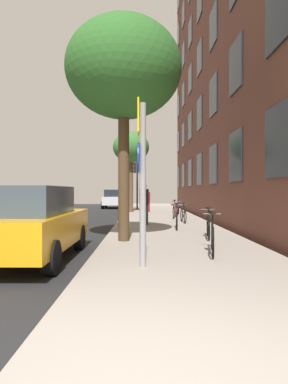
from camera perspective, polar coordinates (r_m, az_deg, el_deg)
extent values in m
plane|color=#332D28|center=(17.62, -8.64, -4.78)|extent=(41.80, 41.80, 0.00)
cube|color=#232326|center=(18.04, -15.28, -4.66)|extent=(7.00, 38.00, 0.01)
cube|color=#9E9389|center=(17.47, 2.83, -4.63)|extent=(4.20, 38.00, 0.12)
cube|color=brown|center=(19.24, 11.61, 26.44)|extent=(0.50, 27.00, 20.07)
cube|color=#1E232D|center=(8.70, 22.23, 8.23)|extent=(0.06, 1.49, 1.79)
cube|color=#1E232D|center=(12.05, 15.63, 5.99)|extent=(0.06, 1.49, 1.79)
cube|color=#1E232D|center=(15.50, 11.95, 4.71)|extent=(0.06, 1.49, 1.79)
cube|color=#1E232D|center=(18.99, 9.63, 3.88)|extent=(0.06, 1.49, 1.79)
cube|color=#1E232D|center=(22.51, 8.04, 3.30)|extent=(0.06, 1.49, 1.79)
cube|color=#1E232D|center=(26.04, 6.87, 2.88)|extent=(0.06, 1.49, 1.79)
cube|color=#1E232D|center=(29.59, 5.99, 2.56)|extent=(0.06, 1.49, 1.79)
cube|color=#1E232D|center=(9.67, 22.26, 27.23)|extent=(0.06, 1.49, 1.79)
cube|color=#1E232D|center=(12.77, 15.64, 20.34)|extent=(0.06, 1.49, 1.79)
cube|color=#1E232D|center=(16.06, 11.96, 16.08)|extent=(0.06, 1.49, 1.79)
cube|color=#1E232D|center=(19.46, 9.64, 13.26)|extent=(0.06, 1.49, 1.79)
cube|color=#1E232D|center=(22.90, 8.04, 11.27)|extent=(0.06, 1.49, 1.79)
cube|color=#1E232D|center=(26.39, 6.88, 9.80)|extent=(0.06, 1.49, 1.79)
cube|color=#1E232D|center=(29.89, 5.99, 8.66)|extent=(0.06, 1.49, 1.79)
cube|color=#1E232D|center=(17.21, 11.97, 26.32)|extent=(0.06, 1.49, 1.79)
cube|color=#1E232D|center=(20.41, 9.64, 21.99)|extent=(0.06, 1.49, 1.79)
cube|color=#1E232D|center=(23.72, 8.04, 18.83)|extent=(0.06, 1.49, 1.79)
cube|color=#1E232D|center=(27.10, 6.88, 16.44)|extent=(0.06, 1.49, 1.79)
cube|color=#1E232D|center=(30.52, 6.00, 14.58)|extent=(0.06, 1.49, 1.79)
cube|color=#1E232D|center=(21.79, 9.65, 29.77)|extent=(0.06, 1.49, 1.79)
cube|color=#1E232D|center=(24.92, 8.05, 25.77)|extent=(0.06, 1.49, 1.79)
cube|color=#1E232D|center=(28.15, 6.88, 22.66)|extent=(0.06, 1.49, 1.79)
cube|color=#1E232D|center=(31.46, 6.00, 20.20)|extent=(0.06, 1.49, 1.79)
cube|color=#1E232D|center=(29.51, 6.89, 28.38)|extent=(0.06, 1.49, 1.79)
cube|color=#1E232D|center=(32.68, 6.00, 25.44)|extent=(0.06, 1.49, 1.79)
cube|color=#1E232D|center=(34.16, 6.00, 30.27)|extent=(0.06, 1.49, 1.79)
cylinder|color=gray|center=(6.08, -0.22, 1.24)|extent=(0.12, 0.12, 3.04)
cube|color=yellow|center=(6.23, -0.97, 12.81)|extent=(0.03, 0.60, 0.60)
cylinder|color=#14339E|center=(6.11, -0.97, 5.93)|extent=(0.03, 0.56, 0.56)
cylinder|color=black|center=(24.92, -1.19, 1.13)|extent=(0.12, 0.12, 3.62)
cube|color=black|center=(24.98, -1.61, 4.25)|extent=(0.20, 0.24, 0.80)
sphere|color=#4B0707|center=(25.00, -1.86, 4.84)|extent=(0.16, 0.16, 0.16)
sphere|color=#523707|center=(24.98, -1.86, 4.25)|extent=(0.16, 0.16, 0.16)
sphere|color=green|center=(24.96, -1.86, 3.65)|extent=(0.16, 0.16, 0.16)
cylinder|color=#4C3823|center=(9.29, -3.55, 3.45)|extent=(0.31, 0.31, 3.87)
ellipsoid|color=#2D6628|center=(9.89, -3.56, 20.59)|extent=(3.28, 3.28, 2.79)
cylinder|color=brown|center=(21.85, -2.27, 1.23)|extent=(0.28, 0.28, 3.60)
ellipsoid|color=#387533|center=(22.04, -2.27, 7.81)|extent=(2.41, 2.41, 2.05)
torus|color=black|center=(8.17, 11.76, -7.37)|extent=(0.17, 0.67, 0.67)
torus|color=black|center=(7.08, 11.91, -8.54)|extent=(0.17, 0.67, 0.67)
cylinder|color=black|center=(7.60, 11.83, -6.54)|extent=(0.23, 0.92, 0.04)
cylinder|color=black|center=(7.34, 11.87, -7.44)|extent=(0.15, 0.56, 0.30)
cylinder|color=black|center=(7.41, 11.86, -4.76)|extent=(0.04, 0.04, 0.28)
cube|color=black|center=(7.40, 11.86, -3.52)|extent=(0.10, 0.24, 0.06)
cylinder|color=#4C4C4C|center=(8.12, 11.76, -3.76)|extent=(0.42, 0.11, 0.03)
torus|color=black|center=(10.54, 11.00, -5.73)|extent=(0.14, 0.64, 0.65)
torus|color=black|center=(9.53, 11.23, -6.36)|extent=(0.14, 0.64, 0.65)
cylinder|color=black|center=(10.02, 11.11, -5.02)|extent=(0.18, 0.86, 0.04)
cylinder|color=black|center=(9.78, 11.17, -5.62)|extent=(0.13, 0.52, 0.28)
cylinder|color=black|center=(9.85, 11.14, -3.68)|extent=(0.04, 0.04, 0.28)
cube|color=black|center=(9.84, 11.14, -2.75)|extent=(0.10, 0.24, 0.06)
cylinder|color=#4C4C4C|center=(10.50, 11.00, -3.00)|extent=(0.42, 0.10, 0.03)
torus|color=black|center=(12.81, 5.68, -4.60)|extent=(0.10, 0.68, 0.68)
torus|color=black|center=(11.78, 5.75, -5.03)|extent=(0.10, 0.68, 0.68)
cylinder|color=#B21E1E|center=(12.28, 5.71, -3.94)|extent=(0.12, 0.88, 0.04)
cylinder|color=#B21E1E|center=(12.03, 5.73, -4.43)|extent=(0.09, 0.54, 0.29)
cylinder|color=#B21E1E|center=(12.11, 5.73, -2.81)|extent=(0.04, 0.04, 0.28)
cube|color=black|center=(12.10, 5.73, -2.05)|extent=(0.10, 0.24, 0.06)
cylinder|color=#4C4C4C|center=(12.78, 5.68, -2.29)|extent=(0.42, 0.07, 0.03)
torus|color=black|center=(15.25, 6.56, -3.97)|extent=(0.05, 0.60, 0.60)
torus|color=black|center=(14.22, 7.15, -4.28)|extent=(0.05, 0.60, 0.60)
cylinder|color=black|center=(14.73, 6.85, -3.48)|extent=(0.06, 0.89, 0.04)
cylinder|color=black|center=(14.47, 7.00, -3.84)|extent=(0.05, 0.54, 0.29)
cylinder|color=black|center=(14.56, 6.94, -2.59)|extent=(0.04, 0.04, 0.28)
cube|color=black|center=(14.55, 6.94, -1.96)|extent=(0.10, 0.24, 0.06)
cylinder|color=#4C4C4C|center=(15.22, 6.56, -2.17)|extent=(0.42, 0.04, 0.03)
torus|color=black|center=(17.60, 5.56, -3.31)|extent=(0.18, 0.66, 0.66)
torus|color=black|center=(16.60, 5.20, -3.53)|extent=(0.18, 0.66, 0.66)
cylinder|color=#B21E1E|center=(17.09, 5.39, -2.81)|extent=(0.22, 0.85, 0.04)
cylinder|color=#B21E1E|center=(16.84, 5.29, -3.14)|extent=(0.15, 0.52, 0.28)
cylinder|color=#B21E1E|center=(16.93, 5.33, -2.00)|extent=(0.04, 0.04, 0.28)
cube|color=black|center=(16.92, 5.33, -1.45)|extent=(0.10, 0.24, 0.06)
cylinder|color=#4C4C4C|center=(17.58, 5.56, -1.65)|extent=(0.42, 0.12, 0.03)
torus|color=black|center=(20.03, 6.07, -2.97)|extent=(0.14, 0.60, 0.60)
torus|color=black|center=(19.03, 5.93, -3.14)|extent=(0.14, 0.60, 0.60)
cylinder|color=#194C99|center=(19.52, 6.00, -2.57)|extent=(0.18, 0.85, 0.04)
cylinder|color=#194C99|center=(19.28, 5.97, -2.83)|extent=(0.13, 0.52, 0.28)
cylinder|color=#194C99|center=(19.36, 5.98, -1.90)|extent=(0.04, 0.04, 0.28)
cube|color=black|center=(19.36, 5.98, -1.42)|extent=(0.10, 0.24, 0.06)
cylinder|color=#4C4C4C|center=(20.01, 6.07, -1.60)|extent=(0.42, 0.10, 0.03)
cylinder|color=#33594C|center=(13.67, -0.40, -3.93)|extent=(0.16, 0.16, 0.85)
cylinder|color=#33594C|center=(13.67, 0.41, -3.93)|extent=(0.16, 0.16, 0.85)
cylinder|color=#26262D|center=(13.63, 0.01, -0.81)|extent=(0.42, 0.42, 0.64)
sphere|color=tan|center=(13.63, 0.01, 1.12)|extent=(0.23, 0.23, 0.23)
cylinder|color=maroon|center=(21.98, 0.41, -2.48)|extent=(0.14, 0.14, 0.76)
cylinder|color=maroon|center=(21.99, 0.86, -2.48)|extent=(0.14, 0.14, 0.76)
cylinder|color=maroon|center=(21.96, 0.63, -0.75)|extent=(0.37, 0.37, 0.57)
sphere|color=tan|center=(21.96, 0.63, 0.31)|extent=(0.21, 0.21, 0.21)
cube|color=orange|center=(7.65, -19.33, -6.20)|extent=(1.90, 4.11, 0.70)
cube|color=#384756|center=(7.41, -19.84, -1.37)|extent=(1.58, 2.31, 0.60)
cylinder|color=black|center=(9.20, -21.69, -7.32)|extent=(0.22, 0.64, 0.64)
cylinder|color=black|center=(8.74, -11.20, -7.71)|extent=(0.22, 0.64, 0.64)
cylinder|color=black|center=(6.22, -15.79, -10.95)|extent=(0.22, 0.64, 0.64)
cube|color=silver|center=(28.90, -5.26, -1.48)|extent=(2.03, 4.02, 0.70)
cube|color=#1E232D|center=(28.69, -5.29, -0.20)|extent=(1.65, 2.27, 0.60)
cylinder|color=black|center=(30.24, -6.65, -2.07)|extent=(0.22, 0.64, 0.64)
cylinder|color=black|center=(30.11, -3.46, -2.08)|extent=(0.22, 0.64, 0.64)
cylinder|color=black|center=(27.74, -7.21, -2.28)|extent=(0.22, 0.64, 0.64)
cylinder|color=black|center=(27.60, -3.73, -2.29)|extent=(0.22, 0.64, 0.64)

